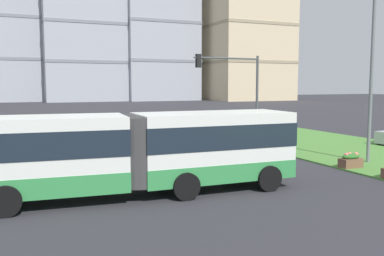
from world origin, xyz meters
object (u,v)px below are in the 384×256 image
at_px(apartment_tower_eastcentre, 158,7).
at_px(apartment_tower_westcentre, 2,22).
at_px(car_white_van, 40,158).
at_px(apartment_tower_east, 247,28).
at_px(articulated_bus, 142,151).
at_px(traffic_light_far_right, 237,84).
at_px(apartment_tower_centre, 85,10).
at_px(flower_planter_5, 351,160).
at_px(streetlight_median, 372,56).

bearing_deg(apartment_tower_eastcentre, apartment_tower_westcentre, 165.71).
distance_m(car_white_van, apartment_tower_east, 93.70).
xyz_separation_m(articulated_bus, car_white_van, (-3.24, 5.21, -0.90)).
height_order(traffic_light_far_right, apartment_tower_centre, apartment_tower_centre).
bearing_deg(apartment_tower_east, flower_planter_5, -117.61).
distance_m(streetlight_median, apartment_tower_westcentre, 97.79).
distance_m(apartment_tower_westcentre, apartment_tower_east, 59.33).
distance_m(streetlight_median, apartment_tower_centre, 91.72).
xyz_separation_m(articulated_bus, streetlight_median, (12.52, 1.26, 3.85)).
relative_size(flower_planter_5, apartment_tower_eastcentre, 0.02).
distance_m(streetlight_median, apartment_tower_east, 88.05).
bearing_deg(streetlight_median, apartment_tower_westcentre, 100.41).
height_order(articulated_bus, streetlight_median, streetlight_median).
relative_size(articulated_bus, apartment_tower_eastcentre, 0.26).
height_order(streetlight_median, apartment_tower_westcentre, apartment_tower_westcentre).
bearing_deg(streetlight_median, car_white_van, 165.92).
xyz_separation_m(articulated_bus, apartment_tower_east, (51.71, 79.08, 16.51)).
distance_m(car_white_van, apartment_tower_westcentre, 93.11).
relative_size(streetlight_median, apartment_tower_westcentre, 0.27).
bearing_deg(flower_planter_5, apartment_tower_east, 62.39).
xyz_separation_m(car_white_van, apartment_tower_east, (54.94, 73.87, 17.41)).
relative_size(flower_planter_5, traffic_light_far_right, 0.19).
xyz_separation_m(flower_planter_5, apartment_tower_centre, (2.95, 90.98, 21.53)).
bearing_deg(apartment_tower_east, apartment_tower_centre, 161.99).
relative_size(articulated_bus, streetlight_median, 1.19).
distance_m(apartment_tower_westcentre, apartment_tower_centre, 19.52).
bearing_deg(articulated_bus, apartment_tower_centre, 81.56).
bearing_deg(flower_planter_5, articulated_bus, -177.26).
bearing_deg(apartment_tower_westcentre, articulated_bus, -87.04).
bearing_deg(car_white_van, flower_planter_5, -18.76).
bearing_deg(apartment_tower_east, apartment_tower_westcentre, 162.86).
relative_size(traffic_light_far_right, apartment_tower_westcentre, 0.16).
distance_m(flower_planter_5, apartment_tower_centre, 93.54).
relative_size(car_white_van, apartment_tower_eastcentre, 0.10).
bearing_deg(traffic_light_far_right, car_white_van, -165.33).
xyz_separation_m(articulated_bus, apartment_tower_westcentre, (-4.99, 96.57, 17.02)).
xyz_separation_m(traffic_light_far_right, apartment_tower_westcentre, (-13.69, 88.23, 14.58)).
bearing_deg(apartment_tower_westcentre, car_white_van, -88.90).
bearing_deg(flower_planter_5, apartment_tower_westcentre, 99.23).
bearing_deg(apartment_tower_eastcentre, car_white_van, -112.47).
relative_size(articulated_bus, apartment_tower_westcentre, 0.32).
height_order(traffic_light_far_right, streetlight_median, streetlight_median).
xyz_separation_m(flower_planter_5, streetlight_median, (1.90, 0.75, 5.07)).
height_order(apartment_tower_westcentre, apartment_tower_east, apartment_tower_westcentre).
height_order(car_white_van, apartment_tower_centre, apartment_tower_centre).
bearing_deg(traffic_light_far_right, apartment_tower_eastcentre, 74.41).
xyz_separation_m(traffic_light_far_right, apartment_tower_east, (43.01, 70.75, 14.07)).
relative_size(traffic_light_far_right, apartment_tower_eastcentre, 0.13).
distance_m(car_white_van, traffic_light_far_right, 12.78).
bearing_deg(apartment_tower_east, apartment_tower_eastcentre, 158.19).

